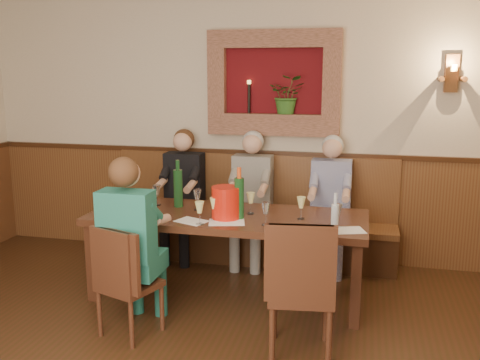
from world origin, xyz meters
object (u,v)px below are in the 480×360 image
(chair_near_left, at_px, (129,303))
(wine_bottle_green_a, at_px, (239,197))
(spittoon_bucket, at_px, (226,203))
(wine_bottle_green_b, at_px, (178,187))
(bench, at_px, (250,230))
(person_chair_front, at_px, (133,260))
(person_bench_right, at_px, (330,216))
(person_bench_left, at_px, (182,206))
(chair_near_right, at_px, (300,316))
(person_bench_mid, at_px, (251,210))
(dining_table, at_px, (228,223))
(water_bottle, at_px, (335,219))

(chair_near_left, distance_m, wine_bottle_green_a, 1.23)
(spittoon_bucket, height_order, wine_bottle_green_b, wine_bottle_green_b)
(bench, height_order, person_chair_front, person_chair_front)
(bench, bearing_deg, wine_bottle_green_a, -82.95)
(person_bench_right, relative_size, wine_bottle_green_a, 3.09)
(person_bench_left, relative_size, wine_bottle_green_b, 3.17)
(bench, bearing_deg, person_bench_right, -7.13)
(chair_near_right, distance_m, person_bench_left, 2.27)
(person_bench_mid, bearing_deg, dining_table, -91.82)
(bench, height_order, person_bench_right, person_bench_right)
(chair_near_left, relative_size, person_bench_mid, 0.63)
(dining_table, relative_size, water_bottle, 7.30)
(dining_table, height_order, water_bottle, water_bottle)
(chair_near_right, xyz_separation_m, person_bench_mid, (-0.73, 1.70, 0.28))
(dining_table, bearing_deg, bench, 90.00)
(chair_near_right, distance_m, spittoon_bucket, 1.20)
(water_bottle, bearing_deg, person_chair_front, -165.29)
(dining_table, xyz_separation_m, spittoon_bucket, (0.02, -0.13, 0.21))
(person_bench_mid, xyz_separation_m, wine_bottle_green_a, (0.10, -0.95, 0.37))
(chair_near_left, distance_m, person_bench_right, 2.22)
(wine_bottle_green_a, bearing_deg, chair_near_left, -131.38)
(person_bench_mid, relative_size, wine_bottle_green_a, 3.14)
(dining_table, distance_m, person_bench_right, 1.18)
(chair_near_left, relative_size, wine_bottle_green_b, 2.01)
(chair_near_left, relative_size, spittoon_bucket, 3.19)
(water_bottle, bearing_deg, person_bench_left, 143.42)
(wine_bottle_green_a, bearing_deg, dining_table, 140.33)
(dining_table, distance_m, chair_near_left, 1.11)
(person_bench_left, bearing_deg, water_bottle, -36.58)
(spittoon_bucket, bearing_deg, person_bench_right, 50.14)
(chair_near_left, bearing_deg, dining_table, 77.78)
(bench, bearing_deg, person_bench_mid, -75.63)
(person_bench_mid, bearing_deg, person_bench_right, 0.05)
(dining_table, xyz_separation_m, person_chair_front, (-0.54, -0.78, -0.11))
(person_bench_left, xyz_separation_m, wine_bottle_green_b, (0.21, -0.68, 0.36))
(dining_table, distance_m, wine_bottle_green_a, 0.31)
(chair_near_right, distance_m, wine_bottle_green_b, 1.74)
(chair_near_right, distance_m, water_bottle, 0.78)
(chair_near_right, bearing_deg, wine_bottle_green_b, 133.56)
(wine_bottle_green_b, height_order, water_bottle, wine_bottle_green_b)
(bench, relative_size, wine_bottle_green_b, 6.91)
(wine_bottle_green_a, bearing_deg, wine_bottle_green_b, 157.55)
(bench, distance_m, chair_near_right, 1.96)
(person_bench_left, distance_m, person_bench_mid, 0.74)
(wine_bottle_green_a, xyz_separation_m, wine_bottle_green_b, (-0.64, 0.26, -0.00))
(dining_table, xyz_separation_m, wine_bottle_green_a, (0.13, -0.11, 0.26))
(chair_near_left, bearing_deg, spittoon_bucket, 72.59)
(person_bench_right, bearing_deg, person_bench_mid, -179.95)
(chair_near_right, bearing_deg, water_bottle, 60.89)
(dining_table, height_order, bench, bench)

